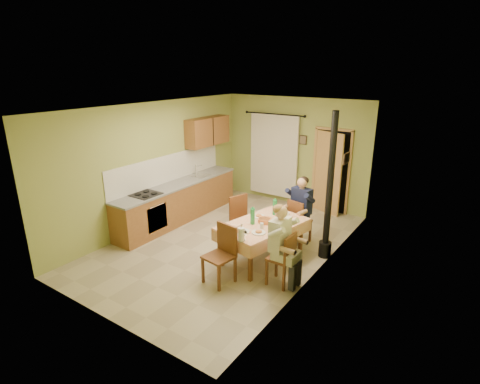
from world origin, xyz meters
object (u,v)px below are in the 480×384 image
Objects in this scene: chair_near at (220,266)px; man_right at (281,236)px; chair_left at (244,231)px; man_far at (301,203)px; dining_table at (262,242)px; chair_right at (281,269)px; chair_far at (299,229)px; stove_flue at (328,207)px.

chair_near is 1.18m from man_right.
chair_left is 1.30m from man_far.
man_right reaches higher than dining_table.
man_right is (-0.01, 0.00, 0.59)m from chair_right.
chair_left is at bearing 56.72° from man_right.
chair_right is (0.45, -1.63, -0.00)m from chair_far.
man_far is (0.45, 2.17, 0.59)m from chair_near.
chair_right is 1.80m from man_far.
chair_right is at bearing -100.47° from stove_flue.
man_far is (0.24, 1.10, 0.50)m from dining_table.
chair_far is 1.05m from stove_flue.
dining_table is at bearing 52.82° from chair_right.
man_far reaches higher than chair_right.
chair_near is 2.29m from man_far.
chair_near is 2.31m from stove_flue.
stove_flue reaches higher than man_right.
dining_table is 1.32× the size of man_far.
dining_table is at bearing -139.27° from stove_flue.
dining_table is 1.09m from chair_near.
man_far reaches higher than chair_near.
stove_flue is at bearing 52.85° from dining_table.
chair_near is at bearing -90.21° from chair_far.
chair_near is at bearing -121.38° from stove_flue.
stove_flue reaches higher than man_far.
man_right is (1.35, -0.93, 0.59)m from chair_left.
man_right reaches higher than chair_left.
man_right is at bearing 90.00° from chair_right.
dining_table is at bearing -90.79° from man_far.
chair_right is 1.64m from chair_left.
chair_far is 1.00× the size of chair_right.
chair_near reaches higher than chair_right.
chair_right is (0.89, 0.52, -0.00)m from chair_near.
chair_right is at bearing -63.42° from man_far.
chair_left is at bearing -165.33° from stove_flue.
man_far is at bearing 89.92° from dining_table.
chair_left is at bearing 162.54° from dining_table.
chair_left is 0.36× the size of stove_flue.
chair_far reaches higher than dining_table.
chair_right is at bearing -26.26° from dining_table.
chair_near is at bearing 121.65° from chair_right.
man_right is (0.43, -1.65, 0.00)m from man_far.
chair_right reaches higher than dining_table.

